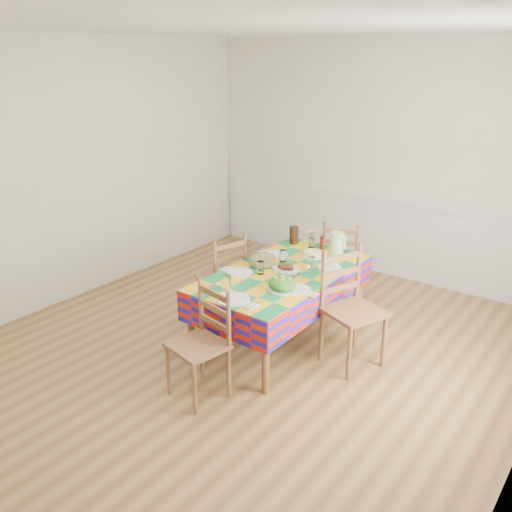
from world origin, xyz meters
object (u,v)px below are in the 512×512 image
(tea_pitcher, at_px, (294,235))
(chair_near, at_px, (202,343))
(dining_table, at_px, (282,279))
(green_pitcher, at_px, (337,243))
(chair_far, at_px, (341,261))
(meat_platter, at_px, (286,268))
(chair_left, at_px, (223,278))
(chair_right, at_px, (350,309))

(tea_pitcher, xyz_separation_m, chair_near, (0.35, -1.79, -0.32))
(dining_table, xyz_separation_m, green_pitcher, (0.17, 0.69, 0.19))
(dining_table, relative_size, tea_pitcher, 9.51)
(tea_pitcher, distance_m, chair_far, 0.61)
(chair_near, bearing_deg, chair_far, 100.56)
(green_pitcher, bearing_deg, chair_far, 111.28)
(meat_platter, distance_m, chair_left, 0.74)
(meat_platter, xyz_separation_m, chair_left, (-0.70, -0.06, -0.25))
(chair_right, bearing_deg, meat_platter, 108.92)
(chair_left, bearing_deg, green_pitcher, 145.38)
(chair_far, bearing_deg, chair_near, 70.37)
(meat_platter, height_order, chair_far, chair_far)
(meat_platter, xyz_separation_m, green_pitcher, (0.16, 0.64, 0.09))
(meat_platter, bearing_deg, green_pitcher, 75.77)
(green_pitcher, xyz_separation_m, chair_near, (-0.16, -1.78, -0.34))
(tea_pitcher, bearing_deg, chair_left, -116.14)
(chair_near, height_order, chair_left, chair_left)
(green_pitcher, xyz_separation_m, chair_left, (-0.86, -0.70, -0.34))
(dining_table, bearing_deg, chair_right, 1.43)
(tea_pitcher, relative_size, chair_far, 0.20)
(chair_right, bearing_deg, chair_far, 53.52)
(green_pitcher, bearing_deg, meat_platter, -104.23)
(meat_platter, height_order, chair_near, chair_near)
(tea_pitcher, xyz_separation_m, chair_left, (-0.35, -0.72, -0.32))
(green_pitcher, height_order, chair_far, same)
(chair_far, relative_size, chair_left, 1.00)
(dining_table, height_order, chair_near, chair_near)
(green_pitcher, relative_size, chair_right, 0.22)
(chair_far, bearing_deg, meat_platter, 70.19)
(dining_table, distance_m, green_pitcher, 0.73)
(dining_table, xyz_separation_m, chair_left, (-0.69, -0.01, -0.16))
(tea_pitcher, bearing_deg, chair_right, -33.83)
(chair_far, distance_m, chair_left, 1.31)
(dining_table, height_order, tea_pitcher, tea_pitcher)
(chair_near, distance_m, chair_right, 1.30)
(chair_right, bearing_deg, tea_pitcher, 77.64)
(meat_platter, relative_size, green_pitcher, 1.19)
(tea_pitcher, height_order, chair_left, chair_left)
(green_pitcher, distance_m, tea_pitcher, 0.51)
(dining_table, xyz_separation_m, meat_platter, (0.01, 0.05, 0.09))
(tea_pitcher, height_order, chair_far, chair_far)
(green_pitcher, relative_size, tea_pitcher, 1.23)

